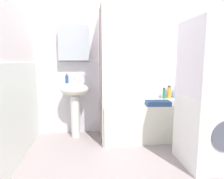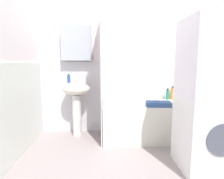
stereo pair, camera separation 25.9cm
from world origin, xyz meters
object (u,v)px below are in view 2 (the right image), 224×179
Objects in this scene: bathtub at (148,121)px; lotion_bottle at (167,94)px; conditioner_bottle at (173,93)px; body_wash_bottle at (180,93)px; soap_dispenser at (69,79)px; sink at (76,97)px; washer_dryer_stack at (210,97)px; towel_folded at (158,104)px; toothbrush_cup at (84,80)px.

lotion_bottle is (0.38, 0.26, 0.37)m from bathtub.
lotion_bottle reaches higher than bathtub.
body_wash_bottle is at bearing 0.65° from conditioner_bottle.
lotion_bottle is (-0.10, -0.01, -0.02)m from conditioner_bottle.
soap_dispenser is 1.88m from body_wash_bottle.
soap_dispenser is 1.41m from bathtub.
sink is 1.93m from washer_dryer_stack.
towel_folded is at bearing -65.98° from bathtub.
conditioner_bottle reaches higher than bathtub.
toothbrush_cup reaches higher than sink.
body_wash_bottle is 0.13m from conditioner_bottle.
soap_dispenser reaches higher than toothbrush_cup.
conditioner_bottle is 1.19m from washer_dryer_stack.
lotion_bottle is at bearing 94.06° from washer_dryer_stack.
washer_dryer_stack is at bearing -90.70° from conditioner_bottle.
sink is at bearing 172.58° from bathtub.
soap_dispenser is at bearing -176.03° from conditioner_bottle.
lotion_bottle is at bearing 3.77° from soap_dispenser.
conditioner_bottle is (1.73, 0.12, -0.26)m from soap_dispenser.
soap_dispenser is 0.09× the size of washer_dryer_stack.
soap_dispenser reaches higher than sink.
body_wash_bottle is at bearing 3.50° from lotion_bottle.
washer_dryer_stack is (1.71, -1.06, -0.10)m from soap_dispenser.
toothbrush_cup is 0.46× the size of lotion_bottle.
body_wash_bottle is at bearing 24.13° from bathtub.
conditioner_bottle is 0.63× the size of towel_folded.
washer_dryer_stack is (0.47, -0.91, 0.55)m from bathtub.
conditioner_bottle is at bearing 4.41° from sink.
toothbrush_cup is at bearing 6.07° from sink.
washer_dryer_stack is at bearing -36.11° from toothbrush_cup.
sink is at bearing -173.93° from toothbrush_cup.
toothbrush_cup is (0.24, 0.01, -0.02)m from soap_dispenser.
lotion_bottle is at bearing -176.50° from body_wash_bottle.
bathtub is at bearing 114.02° from towel_folded.
toothbrush_cup is at bearing -176.02° from body_wash_bottle.
lotion_bottle is at bearing 59.37° from towel_folded.
soap_dispenser is at bearing -176.26° from body_wash_bottle.
toothbrush_cup reaches higher than body_wash_bottle.
toothbrush_cup reaches higher than bathtub.
soap_dispenser is at bearing 177.59° from sink.
bathtub is at bearing -150.61° from conditioner_bottle.
towel_folded is at bearing -15.59° from soap_dispenser.
soap_dispenser is 0.65× the size of conditioner_bottle.
toothbrush_cup is at bearing -175.94° from lotion_bottle.
lotion_bottle is at bearing -172.80° from conditioner_bottle.
bathtub is 0.77m from body_wash_bottle.
soap_dispenser is at bearing 173.04° from bathtub.
towel_folded is (-0.51, -0.50, -0.08)m from body_wash_bottle.
body_wash_bottle reaches higher than conditioner_bottle.
body_wash_bottle is (1.61, 0.11, -0.24)m from toothbrush_cup.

